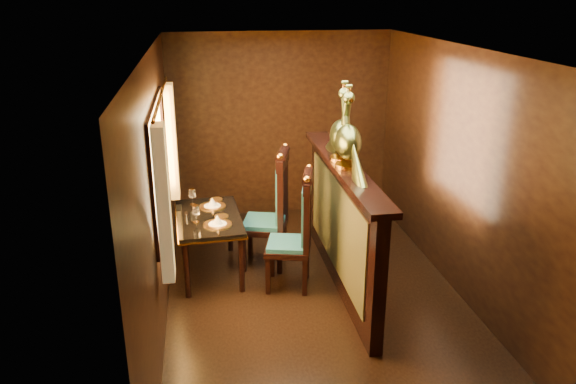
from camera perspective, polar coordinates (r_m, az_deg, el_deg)
name	(u,v)px	position (r m, az deg, el deg)	size (l,w,h in m)	color
ground	(316,300)	(5.87, 2.86, -10.92)	(5.00, 5.00, 0.00)	black
room_shell	(309,152)	(5.24, 2.20, 4.11)	(3.04, 5.04, 2.52)	black
partition	(341,223)	(5.88, 5.44, -3.16)	(0.26, 2.70, 1.36)	black
dining_table	(209,221)	(6.21, -8.06, -2.99)	(0.76, 1.19, 0.88)	black
chair_left	(300,227)	(5.82, 1.20, -3.61)	(0.57, 0.59, 1.31)	black
chair_right	(275,206)	(6.27, -1.29, -1.39)	(0.63, 0.64, 1.40)	black
peacock_left	(349,127)	(5.43, 6.20, 6.62)	(0.26, 0.69, 0.82)	#194C3B
peacock_right	(343,122)	(5.65, 5.56, 7.12)	(0.25, 0.68, 0.81)	#194C3B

